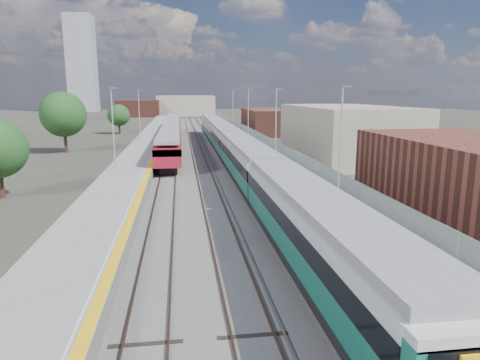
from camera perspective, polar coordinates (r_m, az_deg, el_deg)
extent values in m
plane|color=#47443A|center=(56.56, -3.61, 3.40)|extent=(320.00, 320.00, 0.00)
cube|color=#565451|center=(58.91, -5.99, 3.71)|extent=(10.50, 155.00, 0.06)
cube|color=#4C3323|center=(61.55, -3.25, 4.17)|extent=(0.07, 160.00, 0.14)
cube|color=#4C3323|center=(61.68, -1.91, 4.20)|extent=(0.07, 160.00, 0.14)
cube|color=#4C3323|center=(61.36, -6.51, 4.09)|extent=(0.07, 160.00, 0.14)
cube|color=#4C3323|center=(61.42, -5.17, 4.12)|extent=(0.07, 160.00, 0.14)
cube|color=#4C3323|center=(61.38, -9.79, 4.00)|extent=(0.07, 160.00, 0.14)
cube|color=#4C3323|center=(61.35, -8.44, 4.04)|extent=(0.07, 160.00, 0.14)
cube|color=gray|center=(61.52, -3.55, 4.15)|extent=(0.08, 160.00, 0.10)
cube|color=gray|center=(61.43, -4.86, 4.12)|extent=(0.08, 160.00, 0.10)
cube|color=slate|center=(59.57, 1.25, 4.32)|extent=(4.70, 155.00, 1.00)
cube|color=gray|center=(59.51, 1.25, 4.80)|extent=(4.70, 155.00, 0.03)
cube|color=yellow|center=(59.21, -0.76, 4.79)|extent=(0.40, 155.00, 0.01)
cube|color=gray|center=(59.83, 3.35, 5.39)|extent=(0.06, 155.00, 1.20)
cylinder|color=#9EA0A3|center=(30.04, 13.24, 5.06)|extent=(0.12, 0.12, 7.50)
cube|color=#4C4C4F|center=(29.95, 14.03, 12.01)|extent=(0.70, 0.18, 0.14)
cylinder|color=#9EA0A3|center=(49.15, 4.81, 7.74)|extent=(0.12, 0.12, 7.50)
cube|color=#4C4C4F|center=(49.10, 5.18, 11.99)|extent=(0.70, 0.18, 0.14)
cylinder|color=#9EA0A3|center=(68.77, 1.11, 8.86)|extent=(0.12, 0.12, 7.50)
cube|color=#4C4C4F|center=(68.73, 1.34, 11.90)|extent=(0.70, 0.18, 0.14)
cylinder|color=#9EA0A3|center=(88.56, -0.95, 9.47)|extent=(0.12, 0.12, 7.50)
cube|color=#4C4C4F|center=(88.53, -0.79, 11.83)|extent=(0.70, 0.18, 0.14)
cube|color=slate|center=(59.02, -12.62, 3.97)|extent=(4.30, 155.00, 1.00)
cube|color=gray|center=(58.95, -12.64, 4.46)|extent=(4.30, 155.00, 0.03)
cube|color=yellow|center=(58.83, -10.79, 4.54)|extent=(0.45, 155.00, 0.01)
cube|color=silver|center=(58.84, -11.14, 4.53)|extent=(0.08, 155.00, 0.01)
cylinder|color=#9EA0A3|center=(40.41, -16.56, 6.49)|extent=(0.12, 0.12, 7.50)
cube|color=#4C4C4F|center=(40.25, -16.50, 11.68)|extent=(0.70, 0.18, 0.14)
cylinder|color=#9EA0A3|center=(66.19, -13.28, 8.45)|extent=(0.12, 0.12, 7.50)
cube|color=#4C4C4F|center=(66.09, -13.21, 11.62)|extent=(0.70, 0.18, 0.14)
cube|color=brown|center=(30.48, 28.91, -0.13)|extent=(9.00, 16.00, 5.20)
cube|color=gray|center=(54.92, 13.76, 6.21)|extent=(11.00, 22.00, 6.40)
cube|color=brown|center=(85.77, 3.67, 7.79)|extent=(8.00, 18.00, 4.80)
cube|color=gray|center=(155.92, -7.24, 9.82)|extent=(20.00, 14.00, 7.00)
cube|color=brown|center=(151.55, -13.35, 9.29)|extent=(14.00, 12.00, 5.60)
cube|color=gray|center=(200.40, -20.34, 14.30)|extent=(11.00, 11.00, 40.00)
cube|color=black|center=(19.31, 10.00, -10.30)|extent=(2.72, 19.49, 0.46)
cube|color=#115952|center=(19.03, 10.09, -8.07)|extent=(2.82, 19.49, 1.14)
cube|color=black|center=(18.75, 10.19, -5.48)|extent=(2.88, 19.49, 0.78)
cube|color=silver|center=(18.58, 10.25, -3.65)|extent=(2.82, 19.49, 0.48)
cube|color=gray|center=(18.47, 10.30, -2.39)|extent=(2.50, 19.49, 0.40)
cube|color=black|center=(38.11, 0.80, 0.78)|extent=(2.72, 19.49, 0.46)
cube|color=#115952|center=(37.97, 0.81, 1.96)|extent=(2.82, 19.49, 1.14)
cube|color=black|center=(37.83, 0.81, 3.30)|extent=(2.88, 19.49, 0.78)
cube|color=silver|center=(37.75, 0.81, 4.23)|extent=(2.82, 19.49, 0.48)
cube|color=gray|center=(37.70, 0.82, 4.87)|extent=(2.50, 19.49, 0.40)
cube|color=black|center=(57.72, -2.22, 4.46)|extent=(2.72, 19.49, 0.46)
cube|color=#115952|center=(57.63, -2.23, 5.25)|extent=(2.82, 19.49, 1.14)
cube|color=black|center=(57.53, -2.23, 6.14)|extent=(2.88, 19.49, 0.78)
cube|color=silver|center=(57.48, -2.24, 6.75)|extent=(2.82, 19.49, 0.48)
cube|color=gray|center=(57.45, -2.24, 7.17)|extent=(2.50, 19.49, 0.40)
cube|color=black|center=(77.52, -3.72, 6.26)|extent=(2.72, 19.49, 0.46)
cube|color=#115952|center=(77.45, -3.72, 6.85)|extent=(2.82, 19.49, 1.14)
cube|color=black|center=(77.38, -3.73, 7.51)|extent=(2.88, 19.49, 0.78)
cube|color=silver|center=(77.34, -3.74, 7.97)|extent=(2.82, 19.49, 0.48)
cube|color=gray|center=(77.32, -3.74, 8.28)|extent=(2.50, 19.49, 0.40)
cube|color=black|center=(49.93, -9.35, 2.70)|extent=(1.82, 15.47, 0.63)
cube|color=maroon|center=(49.72, -9.41, 4.42)|extent=(2.68, 18.20, 1.92)
cube|color=black|center=(49.66, -9.43, 4.97)|extent=(2.74, 18.20, 0.67)
cube|color=gray|center=(49.57, -9.46, 6.07)|extent=(2.39, 18.20, 0.38)
cube|color=black|center=(68.46, -9.02, 5.08)|extent=(1.82, 15.47, 0.63)
cube|color=maroon|center=(68.31, -9.06, 6.34)|extent=(2.68, 18.20, 1.92)
cube|color=black|center=(68.27, -9.07, 6.74)|extent=(2.74, 18.20, 0.67)
cube|color=gray|center=(68.20, -9.10, 7.54)|extent=(2.39, 18.20, 0.38)
cube|color=black|center=(87.06, -8.83, 6.45)|extent=(1.82, 15.47, 0.63)
cube|color=maroon|center=(86.94, -8.86, 7.44)|extent=(2.68, 18.20, 1.92)
cube|color=black|center=(86.91, -8.87, 7.75)|extent=(2.74, 18.20, 0.67)
cube|color=gray|center=(86.86, -8.89, 8.38)|extent=(2.39, 18.20, 0.38)
cylinder|color=#382619|center=(37.71, -29.28, -0.55)|extent=(0.44, 0.44, 2.13)
cylinder|color=#382619|center=(62.96, -22.24, 4.70)|extent=(0.44, 0.44, 2.85)
sphere|color=#1C4219|center=(62.68, -22.50, 8.08)|extent=(6.02, 6.02, 6.02)
cylinder|color=#382619|center=(88.44, -15.78, 6.59)|extent=(0.44, 0.44, 2.03)
sphere|color=#1C4219|center=(88.27, -15.87, 8.30)|extent=(4.28, 4.28, 4.28)
cylinder|color=#382619|center=(78.73, 13.49, 6.10)|extent=(0.44, 0.44, 1.91)
sphere|color=#1C4219|center=(78.54, 13.58, 7.91)|extent=(4.03, 4.03, 4.03)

